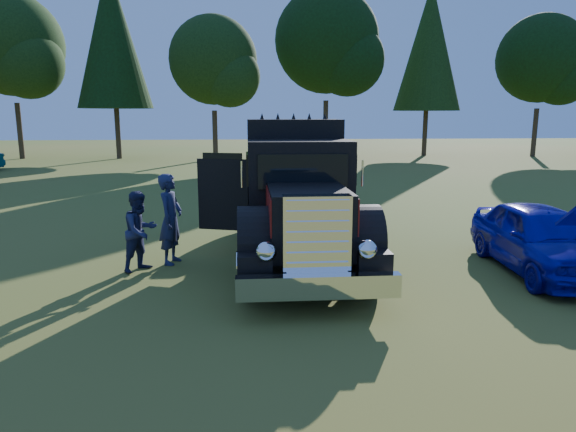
{
  "coord_description": "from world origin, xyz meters",
  "views": [
    {
      "loc": [
        -1.78,
        -7.69,
        3.09
      ],
      "look_at": [
        -1.0,
        2.08,
        1.16
      ],
      "focal_mm": 32.0,
      "sensor_mm": 36.0,
      "label": 1
    }
  ],
  "objects_px": {
    "hotrod_coupe": "(541,238)",
    "spectator_far": "(141,231)",
    "spectator_near": "(171,219)",
    "diamond_t_truck": "(297,202)"
  },
  "relations": [
    {
      "from": "hotrod_coupe",
      "to": "spectator_far",
      "type": "xyz_separation_m",
      "value": [
        -7.96,
        0.74,
        0.12
      ]
    },
    {
      "from": "hotrod_coupe",
      "to": "spectator_near",
      "type": "xyz_separation_m",
      "value": [
        -7.42,
        1.21,
        0.26
      ]
    },
    {
      "from": "hotrod_coupe",
      "to": "spectator_far",
      "type": "bearing_deg",
      "value": 174.69
    },
    {
      "from": "diamond_t_truck",
      "to": "spectator_far",
      "type": "bearing_deg",
      "value": -172.18
    },
    {
      "from": "diamond_t_truck",
      "to": "hotrod_coupe",
      "type": "bearing_deg",
      "value": -13.86
    },
    {
      "from": "hotrod_coupe",
      "to": "spectator_near",
      "type": "bearing_deg",
      "value": 170.71
    },
    {
      "from": "spectator_near",
      "to": "spectator_far",
      "type": "distance_m",
      "value": 0.73
    },
    {
      "from": "spectator_near",
      "to": "spectator_far",
      "type": "height_order",
      "value": "spectator_near"
    },
    {
      "from": "spectator_near",
      "to": "spectator_far",
      "type": "relative_size",
      "value": 1.18
    },
    {
      "from": "hotrod_coupe",
      "to": "spectator_far",
      "type": "height_order",
      "value": "hotrod_coupe"
    }
  ]
}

